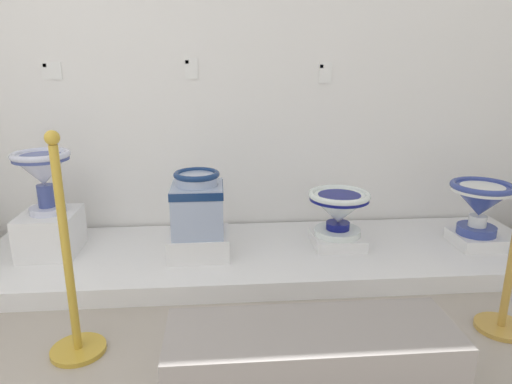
{
  "coord_description": "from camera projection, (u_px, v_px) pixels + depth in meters",
  "views": [
    {
      "loc": [
        1.85,
        -0.8,
        1.34
      ],
      "look_at": [
        2.09,
        2.05,
        0.52
      ],
      "focal_mm": 32.07,
      "sensor_mm": 36.0,
      "label": 1
    }
  ],
  "objects": [
    {
      "name": "plinth_block_broad_patterned",
      "position": [
        337.0,
        240.0,
        3.15
      ],
      "size": [
        0.34,
        0.34,
        0.07
      ],
      "primitive_type": "cube",
      "color": "white",
      "rests_on": "display_platform"
    },
    {
      "name": "antique_toilet_slender_white",
      "position": [
        198.0,
        202.0,
        2.91
      ],
      "size": [
        0.33,
        0.34,
        0.41
      ],
      "color": "#A1B1CF",
      "rests_on": "plinth_block_slender_white"
    },
    {
      "name": "museum_bench",
      "position": [
        310.0,
        374.0,
        1.73
      ],
      "size": [
        1.07,
        0.36,
        0.4
      ],
      "primitive_type": "cube",
      "color": "gray",
      "rests_on": "ground_plane"
    },
    {
      "name": "plinth_block_slender_white",
      "position": [
        199.0,
        243.0,
        2.99
      ],
      "size": [
        0.39,
        0.36,
        0.15
      ],
      "primitive_type": "cube",
      "color": "white",
      "rests_on": "display_platform"
    },
    {
      "name": "antique_toilet_tall_cobalt",
      "position": [
        481.0,
        200.0,
        3.06
      ],
      "size": [
        0.41,
        0.41,
        0.36
      ],
      "color": "#354595",
      "rests_on": "plinth_block_tall_cobalt"
    },
    {
      "name": "stanchion_post_near_left",
      "position": [
        71.0,
        292.0,
        2.1
      ],
      "size": [
        0.26,
        0.26,
        1.07
      ],
      "color": "gold",
      "rests_on": "ground_plane"
    },
    {
      "name": "info_placard_first",
      "position": [
        51.0,
        71.0,
        3.16
      ],
      "size": [
        0.13,
        0.01,
        0.12
      ],
      "color": "white"
    },
    {
      "name": "antique_toilet_broad_patterned",
      "position": [
        339.0,
        208.0,
        3.09
      ],
      "size": [
        0.42,
        0.42,
        0.31
      ],
      "color": "white",
      "rests_on": "plinth_block_broad_patterned"
    },
    {
      "name": "plinth_block_rightmost",
      "position": [
        51.0,
        233.0,
        3.0
      ],
      "size": [
        0.35,
        0.4,
        0.27
      ],
      "primitive_type": "cube",
      "color": "white",
      "rests_on": "display_platform"
    },
    {
      "name": "plinth_block_tall_cobalt",
      "position": [
        475.0,
        239.0,
        3.14
      ],
      "size": [
        0.29,
        0.31,
        0.08
      ],
      "primitive_type": "cube",
      "color": "white",
      "rests_on": "display_platform"
    },
    {
      "name": "display_platform",
      "position": [
        267.0,
        256.0,
        3.11
      ],
      "size": [
        3.77,
        1.01,
        0.11
      ],
      "primitive_type": "cube",
      "color": "white",
      "rests_on": "ground_plane"
    },
    {
      "name": "info_placard_second",
      "position": [
        191.0,
        68.0,
        3.23
      ],
      "size": [
        0.09,
        0.01,
        0.14
      ],
      "color": "white"
    },
    {
      "name": "info_placard_third",
      "position": [
        325.0,
        73.0,
        3.31
      ],
      "size": [
        0.09,
        0.01,
        0.15
      ],
      "color": "white"
    },
    {
      "name": "stanchion_post_near_right",
      "position": [
        509.0,
        279.0,
        2.3
      ],
      "size": [
        0.26,
        0.26,
        0.98
      ],
      "color": "#BB903B",
      "rests_on": "ground_plane"
    },
    {
      "name": "wall_back",
      "position": [
        260.0,
        48.0,
        3.26
      ],
      "size": [
        4.53,
        0.06,
        2.85
      ],
      "primitive_type": "cube",
      "color": "white",
      "rests_on": "ground_plane"
    },
    {
      "name": "antique_toilet_rightmost",
      "position": [
        42.0,
        170.0,
        2.89
      ],
      "size": [
        0.36,
        0.36,
        0.41
      ],
      "color": "silver",
      "rests_on": "plinth_block_rightmost"
    }
  ]
}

